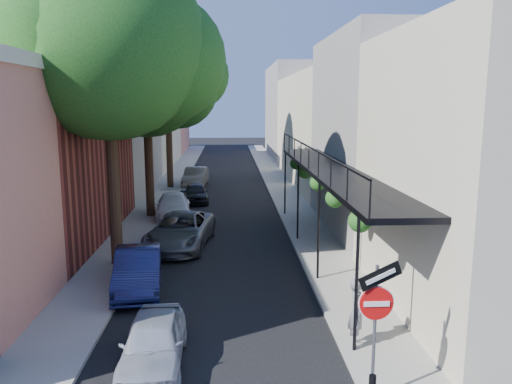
{
  "coord_description": "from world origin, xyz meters",
  "views": [
    {
      "loc": [
        0.35,
        -7.94,
        5.93
      ],
      "look_at": [
        1.3,
        9.62,
        2.8
      ],
      "focal_mm": 35.0,
      "sensor_mm": 36.0,
      "label": 1
    }
  ],
  "objects": [
    {
      "name": "road_surface",
      "position": [
        0.0,
        30.0,
        0.01
      ],
      "size": [
        6.0,
        64.0,
        0.01
      ],
      "primitive_type": "cube",
      "color": "black",
      "rests_on": "ground"
    },
    {
      "name": "sidewalk_left",
      "position": [
        -4.0,
        30.0,
        0.06
      ],
      "size": [
        2.0,
        64.0,
        0.12
      ],
      "primitive_type": "cube",
      "color": "gray",
      "rests_on": "ground"
    },
    {
      "name": "sidewalk_right",
      "position": [
        4.0,
        30.0,
        0.06
      ],
      "size": [
        2.0,
        64.0,
        0.12
      ],
      "primitive_type": "cube",
      "color": "gray",
      "rests_on": "ground"
    },
    {
      "name": "buildings_left",
      "position": [
        -9.3,
        28.76,
        4.94
      ],
      "size": [
        10.1,
        59.1,
        12.0
      ],
      "color": "#D87C6E",
      "rests_on": "ground"
    },
    {
      "name": "buildings_right",
      "position": [
        8.99,
        29.49,
        4.42
      ],
      "size": [
        9.8,
        55.0,
        10.0
      ],
      "color": "beige",
      "rests_on": "ground"
    },
    {
      "name": "sign_post",
      "position": [
        3.16,
        0.97,
        2.04
      ],
      "size": [
        0.89,
        0.17,
        2.99
      ],
      "color": "#595B60",
      "rests_on": "ground"
    },
    {
      "name": "oak_near",
      "position": [
        -3.37,
        10.26,
        7.88
      ],
      "size": [
        7.48,
        6.8,
        11.42
      ],
      "color": "black",
      "rests_on": "ground"
    },
    {
      "name": "oak_mid",
      "position": [
        -3.42,
        18.23,
        7.06
      ],
      "size": [
        6.6,
        6.0,
        10.2
      ],
      "color": "black",
      "rests_on": "ground"
    },
    {
      "name": "oak_far",
      "position": [
        -3.35,
        27.27,
        8.26
      ],
      "size": [
        7.7,
        7.0,
        11.9
      ],
      "color": "black",
      "rests_on": "ground"
    },
    {
      "name": "parked_car_a",
      "position": [
        -1.4,
        2.69,
        0.59
      ],
      "size": [
        1.47,
        3.47,
        1.17
      ],
      "primitive_type": "imported",
      "rotation": [
        0.0,
        0.0,
        0.03
      ],
      "color": "#ABB2BE",
      "rests_on": "ground"
    },
    {
      "name": "parked_car_b",
      "position": [
        -2.6,
        7.56,
        0.66
      ],
      "size": [
        1.88,
        4.17,
        1.33
      ],
      "primitive_type": "imported",
      "rotation": [
        0.0,
        0.0,
        0.12
      ],
      "color": "#171B48",
      "rests_on": "ground"
    },
    {
      "name": "parked_car_c",
      "position": [
        -1.7,
        12.38,
        0.7
      ],
      "size": [
        2.93,
        5.27,
        1.39
      ],
      "primitive_type": "imported",
      "rotation": [
        0.0,
        0.0,
        -0.13
      ],
      "color": "#54575C",
      "rests_on": "ground"
    },
    {
      "name": "parked_car_d",
      "position": [
        -2.6,
        17.88,
        0.62
      ],
      "size": [
        2.17,
        4.41,
        1.23
      ],
      "primitive_type": "imported",
      "rotation": [
        0.0,
        0.0,
        0.11
      ],
      "color": "white",
      "rests_on": "ground"
    },
    {
      "name": "parked_car_e",
      "position": [
        -1.67,
        22.02,
        0.58
      ],
      "size": [
        1.71,
        3.54,
        1.17
      ],
      "primitive_type": "imported",
      "rotation": [
        0.0,
        0.0,
        0.1
      ],
      "color": "black",
      "rests_on": "ground"
    },
    {
      "name": "parked_car_f",
      "position": [
        -2.08,
        27.73,
        0.7
      ],
      "size": [
        1.78,
        4.32,
        1.39
      ],
      "primitive_type": "imported",
      "rotation": [
        0.0,
        0.0,
        -0.07
      ],
      "color": "#6C655B",
      "rests_on": "ground"
    },
    {
      "name": "pedestrian",
      "position": [
        3.4,
        3.25,
        0.97
      ],
      "size": [
        0.53,
        0.69,
        1.7
      ],
      "primitive_type": "imported",
      "rotation": [
        0.0,
        0.0,
        1.37
      ],
      "color": "slate",
      "rests_on": "sidewalk_right"
    }
  ]
}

